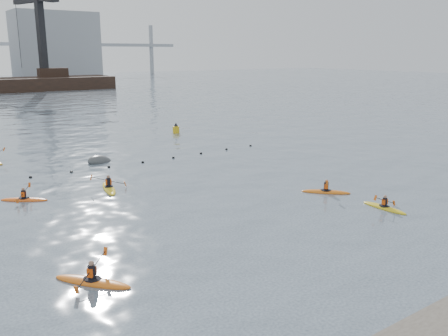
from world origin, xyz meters
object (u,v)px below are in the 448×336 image
(kayaker_0, at_px, (92,281))
(mooring_buoy, at_px, (100,162))
(kayaker_4, at_px, (326,191))
(nav_buoy, at_px, (176,130))
(kayaker_2, at_px, (24,199))
(kayaker_3, at_px, (109,188))
(kayaker_1, at_px, (384,207))

(kayaker_0, bearing_deg, mooring_buoy, 30.28)
(kayaker_4, bearing_deg, nav_buoy, -142.49)
(kayaker_2, distance_m, kayaker_3, 5.38)
(kayaker_1, relative_size, kayaker_4, 1.09)
(kayaker_1, relative_size, nav_buoy, 2.16)
(kayaker_3, xyz_separation_m, mooring_buoy, (2.54, 8.29, -0.11))
(kayaker_2, xyz_separation_m, nav_buoy, (20.54, 16.78, 0.33))
(kayaker_1, height_order, mooring_buoy, kayaker_1)
(kayaker_0, height_order, kayaker_4, kayaker_4)
(kayaker_1, distance_m, kayaker_4, 4.32)
(nav_buoy, bearing_deg, mooring_buoy, -144.18)
(kayaker_2, xyz_separation_m, mooring_buoy, (7.88, 7.64, -0.09))
(kayaker_0, xyz_separation_m, mooring_buoy, (8.30, 20.80, -0.11))
(kayaker_2, relative_size, kayaker_3, 0.77)
(kayaker_3, xyz_separation_m, nav_buoy, (15.20, 17.43, 0.31))
(kayaker_0, distance_m, kayaker_1, 17.59)
(kayaker_1, bearing_deg, kayaker_0, 175.85)
(kayaker_2, xyz_separation_m, kayaker_3, (5.34, -0.65, 0.02))
(kayaker_3, xyz_separation_m, kayaker_4, (11.43, -9.16, -0.01))
(kayaker_1, xyz_separation_m, kayaker_3, (-11.80, 13.47, 0.02))
(kayaker_3, height_order, nav_buoy, nav_buoy)
(kayaker_3, relative_size, kayaker_4, 1.30)
(kayaker_2, distance_m, mooring_buoy, 10.98)
(kayaker_2, distance_m, nav_buoy, 26.53)
(kayaker_2, bearing_deg, kayaker_4, -83.84)
(kayaker_3, bearing_deg, kayaker_2, -173.62)
(kayaker_3, bearing_deg, kayaker_4, -25.44)
(mooring_buoy, bearing_deg, kayaker_1, -66.94)
(kayaker_0, height_order, kayaker_2, kayaker_0)
(kayaker_4, bearing_deg, kayaker_1, 50.59)
(kayaker_0, distance_m, kayaker_3, 13.78)
(kayaker_0, height_order, mooring_buoy, kayaker_0)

